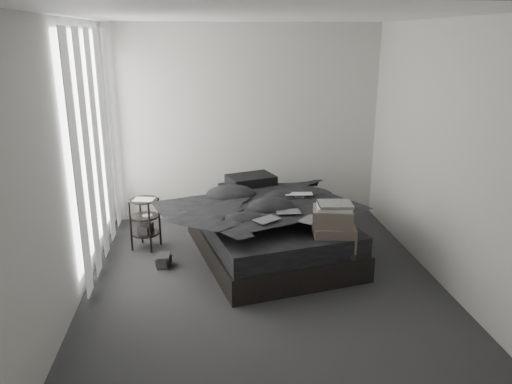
{
  "coord_description": "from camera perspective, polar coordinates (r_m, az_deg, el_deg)",
  "views": [
    {
      "loc": [
        -0.59,
        -4.53,
        2.44
      ],
      "look_at": [
        0.0,
        0.8,
        0.75
      ],
      "focal_mm": 35.0,
      "sensor_mm": 36.0,
      "label": 1
    }
  ],
  "objects": [
    {
      "name": "ceiling",
      "position": [
        4.57,
        1.17,
        19.51
      ],
      "size": [
        3.6,
        4.2,
        0.01
      ],
      "primitive_type": "cube",
      "color": "white",
      "rests_on": "ground"
    },
    {
      "name": "wall_back",
      "position": [
        6.75,
        -1.23,
        7.78
      ],
      "size": [
        3.6,
        0.01,
        2.6
      ],
      "primitive_type": "cube",
      "color": "beige",
      "rests_on": "ground"
    },
    {
      "name": "papers",
      "position": [
        5.95,
        -12.7,
        -0.86
      ],
      "size": [
        0.26,
        0.22,
        0.01
      ],
      "primitive_type": "cube",
      "rotation": [
        0.0,
        0.0,
        -0.21
      ],
      "color": "white",
      "rests_on": "side_stand"
    },
    {
      "name": "pillow_lower",
      "position": [
        6.33,
        -1.23,
        0.2
      ],
      "size": [
        0.68,
        0.53,
        0.14
      ],
      "primitive_type": "cube",
      "rotation": [
        0.0,
        0.0,
        0.22
      ],
      "color": "black",
      "rests_on": "mattress"
    },
    {
      "name": "comic_c",
      "position": [
        5.06,
        6.3,
        -2.25
      ],
      "size": [
        0.29,
        0.3,
        0.01
      ],
      "primitive_type": "cube",
      "rotation": [
        0.0,
        0.0,
        0.83
      ],
      "color": "black",
      "rests_on": "duvet"
    },
    {
      "name": "floor",
      "position": [
        5.17,
        0.99,
        -10.63
      ],
      "size": [
        3.6,
        4.2,
        0.01
      ],
      "primitive_type": "cube",
      "color": "#2C2C2E",
      "rests_on": "ground"
    },
    {
      "name": "box_upper",
      "position": [
        5.13,
        8.75,
        -2.82
      ],
      "size": [
        0.47,
        0.41,
        0.18
      ],
      "primitive_type": "cube",
      "rotation": [
        0.0,
        0.0,
        -0.23
      ],
      "color": "#595046",
      "rests_on": "box_mid"
    },
    {
      "name": "duvet",
      "position": [
        5.59,
        1.86,
        -1.67
      ],
      "size": [
        1.83,
        2.0,
        0.23
      ],
      "primitive_type": "imported",
      "rotation": [
        0.0,
        0.0,
        0.22
      ],
      "color": "black",
      "rests_on": "mattress"
    },
    {
      "name": "box_mid",
      "position": [
        5.2,
        8.86,
        -5.09
      ],
      "size": [
        0.46,
        0.38,
        0.25
      ],
      "primitive_type": "cube",
      "rotation": [
        0.0,
        0.0,
        -0.11
      ],
      "color": "#595046",
      "rests_on": "box_lower"
    },
    {
      "name": "floor_books",
      "position": [
        5.63,
        -10.48,
        -7.79
      ],
      "size": [
        0.16,
        0.2,
        0.13
      ],
      "primitive_type": "cube",
      "rotation": [
        0.0,
        0.0,
        -0.18
      ],
      "color": "black",
      "rests_on": "floor"
    },
    {
      "name": "wall_right",
      "position": [
        5.24,
        21.03,
        3.77
      ],
      "size": [
        0.01,
        4.2,
        2.6
      ],
      "primitive_type": "cube",
      "color": "beige",
      "rests_on": "ground"
    },
    {
      "name": "pillow_upper",
      "position": [
        6.3,
        -0.59,
        1.35
      ],
      "size": [
        0.66,
        0.55,
        0.13
      ],
      "primitive_type": "cube",
      "rotation": [
        0.0,
        0.0,
        0.33
      ],
      "color": "black",
      "rests_on": "pillow_lower"
    },
    {
      "name": "art_book_white",
      "position": [
        5.09,
        8.91,
        -1.71
      ],
      "size": [
        0.39,
        0.33,
        0.03
      ],
      "primitive_type": "cube",
      "rotation": [
        0.0,
        0.0,
        -0.18
      ],
      "color": "silver",
      "rests_on": "box_upper"
    },
    {
      "name": "box_lower",
      "position": [
        5.33,
        8.6,
        -7.97
      ],
      "size": [
        0.51,
        0.43,
        0.33
      ],
      "primitive_type": "cube",
      "rotation": [
        0.0,
        0.0,
        -0.18
      ],
      "color": "black",
      "rests_on": "floor"
    },
    {
      "name": "mattress",
      "position": [
        5.71,
        1.67,
        -3.64
      ],
      "size": [
        1.86,
        2.23,
        0.21
      ],
      "primitive_type": "cube",
      "rotation": [
        0.0,
        0.0,
        0.22
      ],
      "color": "black",
      "rests_on": "bed"
    },
    {
      "name": "comic_b",
      "position": [
        5.27,
        3.7,
        -1.46
      ],
      "size": [
        0.26,
        0.17,
        0.01
      ],
      "primitive_type": "cube",
      "rotation": [
        0.0,
        0.0,
        0.01
      ],
      "color": "black",
      "rests_on": "duvet"
    },
    {
      "name": "wall_front",
      "position": [
        2.74,
        6.73,
        -7.17
      ],
      "size": [
        3.6,
        0.01,
        2.6
      ],
      "primitive_type": "cube",
      "color": "beige",
      "rests_on": "ground"
    },
    {
      "name": "art_book_snake",
      "position": [
        5.08,
        9.05,
        -1.4
      ],
      "size": [
        0.35,
        0.29,
        0.03
      ],
      "primitive_type": "cube",
      "rotation": [
        0.0,
        0.0,
        -0.08
      ],
      "color": "silver",
      "rests_on": "art_book_white"
    },
    {
      "name": "bed",
      "position": [
        5.8,
        1.65,
        -5.89
      ],
      "size": [
        1.93,
        2.3,
        0.27
      ],
      "primitive_type": "cube",
      "rotation": [
        0.0,
        0.0,
        0.22
      ],
      "color": "black",
      "rests_on": "floor"
    },
    {
      "name": "wall_left",
      "position": [
        4.82,
        -20.68,
        2.68
      ],
      "size": [
        0.01,
        4.2,
        2.6
      ],
      "primitive_type": "cube",
      "color": "beige",
      "rests_on": "ground"
    },
    {
      "name": "laptop",
      "position": [
        5.77,
        4.97,
        0.25
      ],
      "size": [
        0.34,
        0.24,
        0.03
      ],
      "primitive_type": "imported",
      "rotation": [
        0.0,
        0.0,
        -0.09
      ],
      "color": "silver",
      "rests_on": "duvet"
    },
    {
      "name": "comic_a",
      "position": [
        5.04,
        1.26,
        -2.39
      ],
      "size": [
        0.3,
        0.28,
        0.01
      ],
      "primitive_type": "cube",
      "rotation": [
        0.0,
        0.0,
        0.61
      ],
      "color": "black",
      "rests_on": "duvet"
    },
    {
      "name": "curtain_left",
      "position": [
        5.66,
        -17.86,
        4.84
      ],
      "size": [
        0.06,
        2.12,
        2.48
      ],
      "primitive_type": "cube",
      "color": "white",
      "rests_on": "wall_left"
    },
    {
      "name": "side_stand",
      "position": [
        6.07,
        -12.54,
        -3.58
      ],
      "size": [
        0.43,
        0.43,
        0.6
      ],
      "primitive_type": "cylinder",
      "rotation": [
        0.0,
        0.0,
        -0.39
      ],
      "color": "black",
      "rests_on": "floor"
    },
    {
      "name": "window_left",
      "position": [
        5.66,
        -18.42,
        5.51
      ],
      "size": [
        0.02,
        2.0,
        2.3
      ],
      "primitive_type": "cube",
      "color": "white",
      "rests_on": "wall_left"
    }
  ]
}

